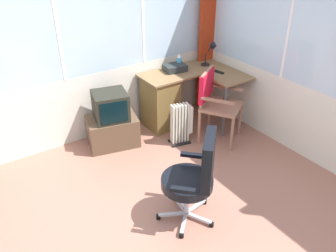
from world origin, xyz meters
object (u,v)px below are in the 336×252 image
(wooden_armchair, at_px, (213,96))
(tv_on_stand, at_px, (112,122))
(desk_lamp, at_px, (212,50))
(desk, at_px, (165,99))
(tv_remote, at_px, (219,72))
(spray_bottle, at_px, (179,61))
(office_chair, at_px, (196,175))
(paper_tray, at_px, (175,68))
(space_heater, at_px, (182,124))

(wooden_armchair, height_order, tv_on_stand, wooden_armchair)
(desk_lamp, xyz_separation_m, tv_on_stand, (-1.67, -0.01, -0.66))
(desk, height_order, tv_remote, tv_remote)
(desk_lamp, bearing_deg, wooden_armchair, -128.10)
(desk_lamp, distance_m, spray_bottle, 0.51)
(wooden_armchair, xyz_separation_m, office_chair, (-1.14, -1.09, -0.08))
(tv_remote, bearing_deg, desk_lamp, 58.49)
(tv_remote, distance_m, paper_tray, 0.62)
(wooden_armchair, bearing_deg, tv_on_stand, 153.26)
(office_chair, xyz_separation_m, space_heater, (0.73, 1.21, -0.25))
(tv_remote, relative_size, wooden_armchair, 0.16)
(space_heater, bearing_deg, spray_bottle, 57.25)
(desk, xyz_separation_m, paper_tray, (0.23, 0.09, 0.39))
(desk, xyz_separation_m, desk_lamp, (0.80, -0.03, 0.57))
(office_chair, xyz_separation_m, tv_on_stand, (-0.05, 1.69, -0.21))
(desk, xyz_separation_m, space_heater, (-0.09, -0.52, -0.13))
(desk_lamp, bearing_deg, office_chair, -133.58)
(paper_tray, relative_size, tv_on_stand, 0.40)
(office_chair, distance_m, tv_on_stand, 1.70)
(desk_lamp, relative_size, tv_on_stand, 0.47)
(tv_on_stand, bearing_deg, office_chair, -88.38)
(desk_lamp, bearing_deg, space_heater, -150.99)
(desk, bearing_deg, paper_tray, 20.80)
(desk_lamp, height_order, tv_remote, desk_lamp)
(wooden_armchair, distance_m, office_chair, 1.58)
(spray_bottle, distance_m, wooden_armchair, 0.82)
(desk, relative_size, tv_on_stand, 1.71)
(office_chair, bearing_deg, desk_lamp, 46.42)
(tv_remote, relative_size, office_chair, 0.15)
(tv_on_stand, relative_size, space_heater, 1.31)
(desk_lamp, bearing_deg, tv_remote, -110.81)
(wooden_armchair, relative_size, office_chair, 0.99)
(wooden_armchair, bearing_deg, spray_bottle, 89.05)
(paper_tray, height_order, space_heater, paper_tray)
(paper_tray, distance_m, space_heater, 0.86)
(office_chair, bearing_deg, tv_remote, 43.03)
(spray_bottle, xyz_separation_m, office_chair, (-1.15, -1.87, -0.33))
(desk_lamp, height_order, office_chair, desk_lamp)
(tv_remote, bearing_deg, tv_on_stand, 159.00)
(paper_tray, bearing_deg, tv_on_stand, -173.34)
(tv_on_stand, bearing_deg, paper_tray, 6.66)
(desk, bearing_deg, desk_lamp, -2.11)
(tv_on_stand, bearing_deg, space_heater, -31.93)
(desk_lamp, xyz_separation_m, wooden_armchair, (-0.48, -0.61, -0.37))
(office_chair, height_order, space_heater, office_chair)
(desk_lamp, relative_size, wooden_armchair, 0.37)
(tv_remote, bearing_deg, spray_bottle, 116.74)
(desk_lamp, bearing_deg, tv_on_stand, -179.62)
(office_chair, bearing_deg, tv_on_stand, 91.62)
(tv_remote, height_order, space_heater, tv_remote)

